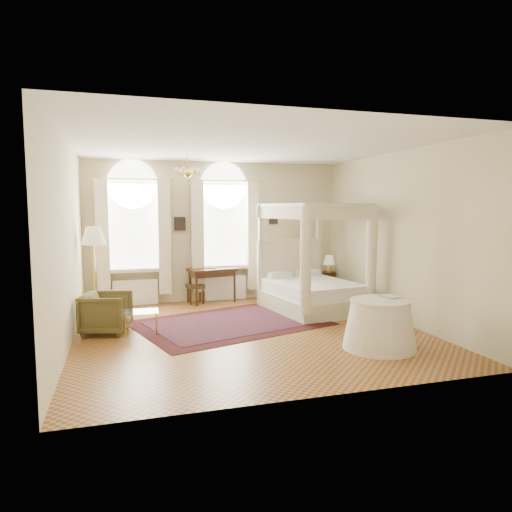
{
  "coord_description": "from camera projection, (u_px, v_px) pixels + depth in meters",
  "views": [
    {
      "loc": [
        -2.16,
        -7.74,
        2.21
      ],
      "look_at": [
        0.24,
        0.4,
        1.32
      ],
      "focal_mm": 32.0,
      "sensor_mm": 36.0,
      "label": 1
    }
  ],
  "objects": [
    {
      "name": "armchair",
      "position": [
        106.0,
        313.0,
        8.08
      ],
      "size": [
        0.97,
        0.95,
        0.72
      ],
      "primitive_type": "imported",
      "rotation": [
        0.0,
        0.0,
        1.31
      ],
      "color": "#4C4120",
      "rests_on": "ground"
    },
    {
      "name": "nightstand",
      "position": [
        324.0,
        284.0,
        11.49
      ],
      "size": [
        0.49,
        0.45,
        0.61
      ],
      "primitive_type": "cube",
      "rotation": [
        0.0,
        0.0,
        0.17
      ],
      "color": "#3A230F",
      "rests_on": "ground"
    },
    {
      "name": "window_left",
      "position": [
        134.0,
        240.0,
        10.27
      ],
      "size": [
        1.62,
        0.27,
        3.29
      ],
      "color": "white",
      "rests_on": "room_walls"
    },
    {
      "name": "wall_pictures",
      "position": [
        219.0,
        222.0,
        10.88
      ],
      "size": [
        2.54,
        0.03,
        0.39
      ],
      "color": "black",
      "rests_on": "room_walls"
    },
    {
      "name": "side_table",
      "position": [
        380.0,
        324.0,
        7.19
      ],
      "size": [
        1.15,
        1.15,
        0.78
      ],
      "color": "white",
      "rests_on": "ground"
    },
    {
      "name": "book",
      "position": [
        385.0,
        297.0,
        7.3
      ],
      "size": [
        0.26,
        0.32,
        0.03
      ],
      "primitive_type": "imported",
      "rotation": [
        0.0,
        0.0,
        0.18
      ],
      "color": "black",
      "rests_on": "side_table"
    },
    {
      "name": "oriental_rug",
      "position": [
        230.0,
        323.0,
        8.8
      ],
      "size": [
        4.01,
        3.36,
        0.01
      ],
      "color": "#3F0F10",
      "rests_on": "ground"
    },
    {
      "name": "laptop",
      "position": [
        210.0,
        268.0,
        10.66
      ],
      "size": [
        0.32,
        0.21,
        0.02
      ],
      "primitive_type": "imported",
      "rotation": [
        0.0,
        0.0,
        3.09
      ],
      "color": "black",
      "rests_on": "writing_desk"
    },
    {
      "name": "chandelier",
      "position": [
        188.0,
        172.0,
        8.81
      ],
      "size": [
        0.51,
        0.45,
        0.5
      ],
      "color": "gold",
      "rests_on": "room_walls"
    },
    {
      "name": "nightstand_lamp",
      "position": [
        329.0,
        261.0,
        11.39
      ],
      "size": [
        0.29,
        0.29,
        0.42
      ],
      "color": "gold",
      "rests_on": "nightstand"
    },
    {
      "name": "coffee_table",
      "position": [
        141.0,
        313.0,
        8.01
      ],
      "size": [
        0.63,
        0.45,
        0.41
      ],
      "color": "silver",
      "rests_on": "ground"
    },
    {
      "name": "room_walls",
      "position": [
        249.0,
        221.0,
        8.01
      ],
      "size": [
        6.0,
        6.0,
        6.0
      ],
      "color": "beige",
      "rests_on": "ground"
    },
    {
      "name": "floor_lamp",
      "position": [
        93.0,
        241.0,
        8.96
      ],
      "size": [
        0.48,
        0.48,
        1.85
      ],
      "color": "gold",
      "rests_on": "ground"
    },
    {
      "name": "window_right",
      "position": [
        225.0,
        239.0,
        10.86
      ],
      "size": [
        1.62,
        0.27,
        3.29
      ],
      "color": "white",
      "rests_on": "room_walls"
    },
    {
      "name": "stool",
      "position": [
        195.0,
        288.0,
        10.6
      ],
      "size": [
        0.41,
        0.41,
        0.44
      ],
      "color": "#41391C",
      "rests_on": "ground"
    },
    {
      "name": "writing_desk",
      "position": [
        212.0,
        273.0,
        10.68
      ],
      "size": [
        1.17,
        0.76,
        0.81
      ],
      "color": "#3A230F",
      "rests_on": "ground"
    },
    {
      "name": "canopy_bed",
      "position": [
        313.0,
        286.0,
        9.86
      ],
      "size": [
        2.04,
        2.37,
        2.31
      ],
      "color": "beige",
      "rests_on": "ground"
    },
    {
      "name": "ground",
      "position": [
        250.0,
        331.0,
        8.22
      ],
      "size": [
        6.0,
        6.0,
        0.0
      ],
      "primitive_type": "plane",
      "color": "olive",
      "rests_on": "ground"
    }
  ]
}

